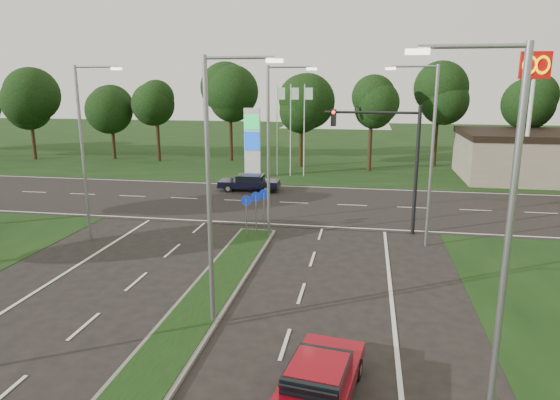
# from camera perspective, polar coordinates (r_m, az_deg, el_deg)

# --- Properties ---
(verge_far) EXTENTS (160.00, 50.00, 0.02)m
(verge_far) POSITION_cam_1_polar(r_m,az_deg,el_deg) (65.03, 4.72, 6.08)
(verge_far) COLOR black
(verge_far) RESTS_ON ground
(cross_road) EXTENTS (160.00, 12.00, 0.02)m
(cross_road) POSITION_cam_1_polar(r_m,az_deg,el_deg) (34.74, -0.03, -0.27)
(cross_road) COLOR black
(cross_road) RESTS_ON ground
(median_kerb) EXTENTS (2.00, 26.00, 0.12)m
(median_kerb) POSITION_cam_1_polar(r_m,az_deg,el_deg) (16.60, -12.54, -16.29)
(median_kerb) COLOR slate
(median_kerb) RESTS_ON ground
(streetlight_median_near) EXTENTS (2.53, 0.22, 9.00)m
(streetlight_median_near) POSITION_cam_1_polar(r_m,az_deg,el_deg) (16.30, -7.52, 2.25)
(streetlight_median_near) COLOR gray
(streetlight_median_near) RESTS_ON ground
(streetlight_median_far) EXTENTS (2.53, 0.22, 9.00)m
(streetlight_median_far) POSITION_cam_1_polar(r_m,az_deg,el_deg) (25.90, -0.91, 6.46)
(streetlight_median_far) COLOR gray
(streetlight_median_far) RESTS_ON ground
(streetlight_left_far) EXTENTS (2.53, 0.22, 9.00)m
(streetlight_left_far) POSITION_cam_1_polar(r_m,az_deg,el_deg) (27.39, -21.34, 5.93)
(streetlight_left_far) COLOR gray
(streetlight_left_far) RESTS_ON ground
(streetlight_right_far) EXTENTS (2.53, 0.22, 9.00)m
(streetlight_right_far) POSITION_cam_1_polar(r_m,az_deg,el_deg) (25.61, 16.59, 5.84)
(streetlight_right_far) COLOR gray
(streetlight_right_far) RESTS_ON ground
(streetlight_right_near) EXTENTS (2.53, 0.22, 9.00)m
(streetlight_right_near) POSITION_cam_1_polar(r_m,az_deg,el_deg) (12.04, 23.84, -2.76)
(streetlight_right_near) COLOR gray
(streetlight_right_near) RESTS_ON ground
(traffic_signal) EXTENTS (5.10, 0.42, 7.00)m
(traffic_signal) POSITION_cam_1_polar(r_m,az_deg,el_deg) (27.51, 12.73, 5.65)
(traffic_signal) COLOR black
(traffic_signal) RESTS_ON ground
(median_signs) EXTENTS (1.16, 1.76, 2.38)m
(median_signs) POSITION_cam_1_polar(r_m,az_deg,el_deg) (27.09, -2.80, -0.48)
(median_signs) COLOR gray
(median_signs) RESTS_ON ground
(gas_pylon) EXTENTS (5.80, 1.26, 8.00)m
(gas_pylon) POSITION_cam_1_polar(r_m,az_deg,el_deg) (43.66, -2.89, 6.78)
(gas_pylon) COLOR silver
(gas_pylon) RESTS_ON ground
(mcdonalds_sign) EXTENTS (2.20, 0.47, 10.40)m
(mcdonalds_sign) POSITION_cam_1_polar(r_m,az_deg,el_deg) (42.98, 26.97, 11.68)
(mcdonalds_sign) COLOR silver
(mcdonalds_sign) RESTS_ON ground
(treeline_far) EXTENTS (6.00, 6.00, 9.90)m
(treeline_far) POSITION_cam_1_polar(r_m,az_deg,el_deg) (49.54, 3.34, 11.77)
(treeline_far) COLOR black
(treeline_far) RESTS_ON ground
(red_sedan) EXTENTS (2.35, 4.48, 1.17)m
(red_sedan) POSITION_cam_1_polar(r_m,az_deg,el_deg) (13.77, 4.39, -19.96)
(red_sedan) COLOR maroon
(red_sedan) RESTS_ON ground
(navy_sedan) EXTENTS (4.61, 2.04, 1.25)m
(navy_sedan) POSITION_cam_1_polar(r_m,az_deg,el_deg) (38.35, -3.51, 2.03)
(navy_sedan) COLOR black
(navy_sedan) RESTS_ON ground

